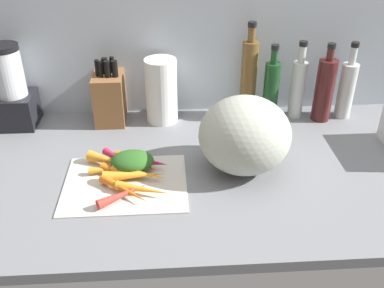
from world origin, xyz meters
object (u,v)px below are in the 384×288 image
at_px(carrot_2, 137,162).
at_px(carrot_9, 143,189).
at_px(carrot_1, 148,162).
at_px(cutting_board, 125,183).
at_px(blender_appliance, 12,92).
at_px(bottle_1, 271,90).
at_px(carrot_7, 135,175).
at_px(carrot_6, 124,189).
at_px(winter_squash, 245,135).
at_px(carrot_8, 110,162).
at_px(carrot_5, 108,170).
at_px(knife_block, 110,97).
at_px(carrot_10, 139,173).
at_px(bottle_2, 298,87).
at_px(bottle_0, 249,78).
at_px(bottle_4, 347,88).
at_px(bottle_3, 324,89).
at_px(carrot_3, 117,171).
at_px(carrot_0, 118,158).
at_px(paper_towel_roll, 161,91).
at_px(carrot_4, 123,194).

distance_m(carrot_2, carrot_9, 0.14).
bearing_deg(carrot_1, cutting_board, -131.93).
bearing_deg(cutting_board, blender_appliance, 136.09).
relative_size(carrot_2, bottle_1, 0.57).
xyz_separation_m(carrot_7, blender_appliance, (-0.42, 0.37, 0.10)).
height_order(carrot_7, bottle_1, bottle_1).
bearing_deg(carrot_6, winter_squash, 18.24).
bearing_deg(winter_squash, carrot_8, 176.89).
bearing_deg(carrot_1, carrot_7, -120.25).
distance_m(carrot_5, knife_block, 0.35).
height_order(carrot_10, blender_appliance, blender_appliance).
xyz_separation_m(bottle_1, bottle_2, (0.10, 0.01, 0.00)).
relative_size(cutting_board, carrot_5, 3.10).
height_order(carrot_2, bottle_0, bottle_0).
relative_size(bottle_0, bottle_1, 1.25).
distance_m(knife_block, bottle_1, 0.56).
bearing_deg(carrot_9, bottle_1, 44.31).
bearing_deg(bottle_4, bottle_3, -168.72).
height_order(blender_appliance, bottle_4, blender_appliance).
bearing_deg(carrot_10, carrot_3, 165.61).
height_order(carrot_0, blender_appliance, blender_appliance).
height_order(carrot_2, bottle_3, bottle_3).
xyz_separation_m(carrot_8, carrot_10, (0.09, -0.06, -0.00)).
height_order(carrot_5, bottle_4, bottle_4).
xyz_separation_m(carrot_8, winter_squash, (0.39, -0.02, 0.09)).
relative_size(cutting_board, paper_towel_roll, 1.52).
bearing_deg(carrot_3, carrot_2, 39.03).
relative_size(carrot_6, bottle_4, 0.62).
relative_size(carrot_8, knife_block, 0.65).
xyz_separation_m(carrot_10, knife_block, (-0.11, 0.37, 0.07)).
xyz_separation_m(carrot_4, bottle_2, (0.58, 0.45, 0.09)).
height_order(cutting_board, carrot_8, carrot_8).
distance_m(carrot_4, carrot_8, 0.16).
relative_size(carrot_2, blender_appliance, 0.55).
bearing_deg(bottle_3, carrot_9, -146.46).
distance_m(carrot_4, carrot_7, 0.09).
xyz_separation_m(carrot_1, winter_squash, (0.28, -0.01, 0.09)).
bearing_deg(carrot_10, bottle_3, 28.04).
distance_m(carrot_0, blender_appliance, 0.47).
bearing_deg(carrot_4, carrot_1, 66.26).
relative_size(carrot_7, carrot_10, 1.11).
distance_m(carrot_1, knife_block, 0.35).
distance_m(carrot_4, paper_towel_roll, 0.47).
bearing_deg(carrot_6, bottle_0, 47.78).
distance_m(carrot_7, bottle_0, 0.56).
distance_m(winter_squash, blender_appliance, 0.80).
relative_size(carrot_0, carrot_6, 0.74).
bearing_deg(carrot_8, carrot_10, -36.13).
bearing_deg(blender_appliance, knife_block, 1.72).
bearing_deg(carrot_0, carrot_4, -81.27).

